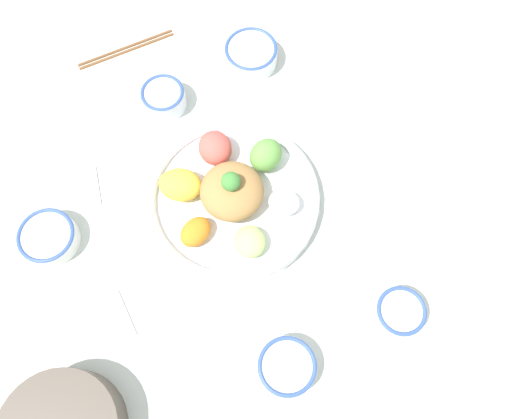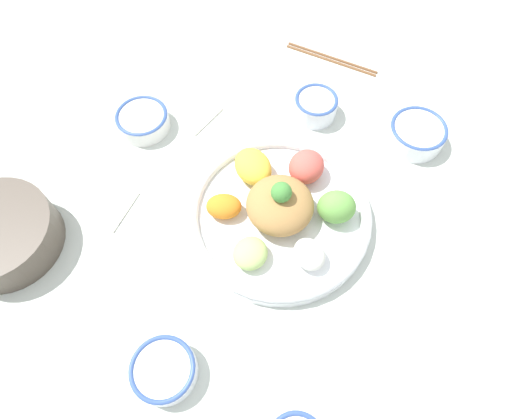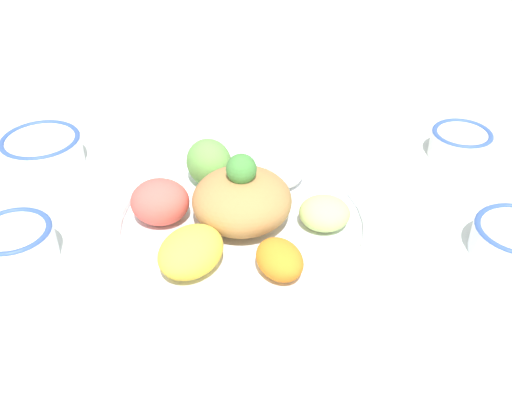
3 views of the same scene
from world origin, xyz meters
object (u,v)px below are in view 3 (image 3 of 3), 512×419
(serving_spoon_extra, at_px, (47,389))
(sauce_bowl_dark, at_px, (42,150))
(rice_bowl_blue, at_px, (460,143))
(salad_platter, at_px, (239,218))
(rice_bowl_plain, at_px, (16,243))

(serving_spoon_extra, bearing_deg, sauce_bowl_dark, 115.28)
(rice_bowl_blue, relative_size, sauce_bowl_dark, 0.78)
(salad_platter, xyz_separation_m, rice_bowl_blue, (0.02, 0.36, -0.00))
(salad_platter, relative_size, rice_bowl_plain, 3.73)
(rice_bowl_plain, bearing_deg, sauce_bowl_dark, 154.94)
(sauce_bowl_dark, height_order, serving_spoon_extra, sauce_bowl_dark)
(sauce_bowl_dark, relative_size, rice_bowl_plain, 1.26)
(salad_platter, distance_m, rice_bowl_blue, 0.36)
(sauce_bowl_dark, bearing_deg, salad_platter, 27.40)
(salad_platter, bearing_deg, serving_spoon_extra, -70.15)
(salad_platter, height_order, rice_bowl_blue, salad_platter)
(serving_spoon_extra, bearing_deg, rice_bowl_blue, 49.38)
(salad_platter, bearing_deg, rice_bowl_plain, -112.87)
(salad_platter, xyz_separation_m, sauce_bowl_dark, (-0.29, -0.15, -0.00))
(sauce_bowl_dark, bearing_deg, serving_spoon_extra, -17.09)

